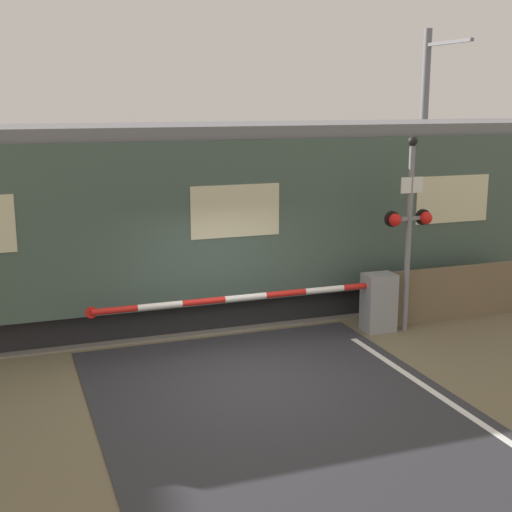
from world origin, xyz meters
TOP-DOWN VIEW (x-y plane):
  - ground_plane at (0.00, 0.00)m, footprint 80.00×80.00m
  - track_bed at (0.00, 3.77)m, footprint 36.00×3.20m
  - train at (0.47, 3.77)m, footprint 17.21×3.22m
  - crossing_barrier at (2.59, 1.34)m, footprint 5.81×0.44m
  - signal_post at (3.60, 1.21)m, footprint 0.97×0.26m
  - catenary_pole at (6.73, 5.67)m, footprint 0.20×1.90m
  - roadside_fence at (4.82, 1.48)m, footprint 3.11×0.06m

SIDE VIEW (x-z plane):
  - ground_plane at x=0.00m, z-range 0.00..0.00m
  - track_bed at x=0.00m, z-range -0.04..0.09m
  - roadside_fence at x=4.82m, z-range 0.00..1.10m
  - crossing_barrier at x=2.59m, z-range 0.07..1.20m
  - train at x=0.47m, z-range 0.05..3.94m
  - signal_post at x=3.60m, z-range 0.25..3.96m
  - catenary_pole at x=6.73m, z-range 0.15..6.25m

